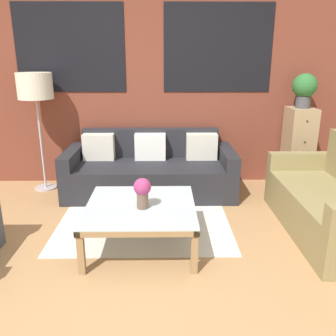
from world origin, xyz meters
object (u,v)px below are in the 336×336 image
settee_vintage (336,204)px  drawer_cabinet (298,148)px  potted_plant (305,88)px  flower_vase (142,191)px  couch_dark (150,171)px  floor_lamp (35,89)px  coffee_table (141,211)px

settee_vintage → drawer_cabinet: drawer_cabinet is taller
potted_plant → flower_vase: 2.69m
couch_dark → flower_vase: size_ratio=7.63×
drawer_cabinet → flower_vase: size_ratio=3.82×
potted_plant → flower_vase: potted_plant is taller
settee_vintage → floor_lamp: 3.68m
settee_vintage → floor_lamp: bearing=158.4°
coffee_table → potted_plant: bearing=38.4°
coffee_table → floor_lamp: bearing=131.9°
floor_lamp → settee_vintage: bearing=-21.6°
coffee_table → potted_plant: potted_plant is taller
couch_dark → potted_plant: potted_plant is taller
settee_vintage → flower_vase: bearing=-171.2°
settee_vintage → floor_lamp: size_ratio=1.12×
floor_lamp → flower_vase: bearing=-48.7°
couch_dark → floor_lamp: floor_lamp is taller
couch_dark → drawer_cabinet: (1.97, 0.20, 0.25)m
couch_dark → settee_vintage: (1.87, -1.16, 0.03)m
coffee_table → settee_vintage: bearing=6.9°
couch_dark → drawer_cabinet: size_ratio=2.00×
potted_plant → flower_vase: (-1.98, -1.65, -0.75)m
coffee_table → floor_lamp: size_ratio=0.65×
coffee_table → floor_lamp: floor_lamp is taller
floor_lamp → potted_plant: bearing=1.0°
floor_lamp → potted_plant: floor_lamp is taller
potted_plant → coffee_table: bearing=-141.6°
coffee_table → flower_vase: bearing=-69.3°
drawer_cabinet → potted_plant: bearing=90.0°
settee_vintage → potted_plant: (0.10, 1.36, 1.01)m
couch_dark → coffee_table: size_ratio=2.15×
settee_vintage → flower_vase: 1.93m
settee_vintage → potted_plant: size_ratio=3.90×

